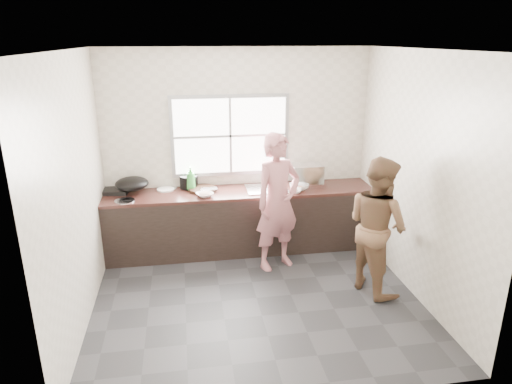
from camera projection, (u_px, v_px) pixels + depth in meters
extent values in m
cube|color=#2A2A2C|center=(257.00, 298.00, 5.18)|extent=(3.60, 3.20, 0.01)
cube|color=silver|center=(257.00, 49.00, 4.31)|extent=(3.60, 3.20, 0.01)
cube|color=beige|center=(238.00, 150.00, 6.25)|extent=(3.60, 0.01, 2.70)
cube|color=silver|center=(75.00, 194.00, 4.47)|extent=(0.01, 3.20, 2.70)
cube|color=beige|center=(418.00, 177.00, 5.02)|extent=(0.01, 3.20, 2.70)
cube|color=silver|center=(293.00, 254.00, 3.25)|extent=(3.60, 0.01, 2.70)
cube|color=black|center=(241.00, 222.00, 6.26)|extent=(3.60, 0.62, 0.82)
cube|color=#331915|center=(241.00, 192.00, 6.12)|extent=(3.60, 0.64, 0.04)
cube|color=silver|center=(267.00, 189.00, 6.16)|extent=(0.55, 0.45, 0.02)
cylinder|color=silver|center=(264.00, 174.00, 6.30)|extent=(0.02, 0.02, 0.30)
cube|color=#9EA0A5|center=(230.00, 136.00, 6.15)|extent=(1.60, 0.05, 1.10)
cube|color=white|center=(230.00, 136.00, 6.13)|extent=(1.50, 0.01, 1.00)
imported|color=#B96F74|center=(278.00, 207.00, 5.67)|extent=(0.70, 0.60, 1.63)
imported|color=brown|center=(377.00, 225.00, 5.15)|extent=(0.82, 0.93, 1.59)
cylinder|color=black|center=(203.00, 189.00, 6.10)|extent=(0.49, 0.49, 0.04)
cube|color=silver|center=(209.00, 189.00, 6.05)|extent=(0.22, 0.12, 0.01)
imported|color=silver|center=(205.00, 195.00, 5.87)|extent=(0.28, 0.28, 0.05)
imported|color=silver|center=(299.00, 187.00, 6.14)|extent=(0.23, 0.23, 0.07)
imported|color=white|center=(296.00, 191.00, 6.01)|extent=(0.21, 0.21, 0.06)
cylinder|color=black|center=(189.00, 182.00, 6.19)|extent=(0.32, 0.32, 0.18)
cylinder|color=white|center=(166.00, 189.00, 6.13)|extent=(0.31, 0.31, 0.02)
imported|color=green|center=(191.00, 178.00, 6.09)|extent=(0.15, 0.15, 0.33)
imported|color=#502014|center=(192.00, 181.00, 6.20)|extent=(0.11, 0.11, 0.18)
imported|color=#452C11|center=(189.00, 182.00, 6.19)|extent=(0.17, 0.17, 0.17)
cylinder|color=white|center=(191.00, 186.00, 6.11)|extent=(0.09, 0.09, 0.11)
cube|color=black|center=(116.00, 190.00, 6.05)|extent=(0.40, 0.40, 0.05)
ellipsoid|color=black|center=(132.00, 184.00, 5.93)|extent=(0.57, 0.57, 0.16)
cube|color=silver|center=(307.00, 176.00, 6.23)|extent=(0.42, 0.30, 0.31)
cylinder|color=silver|center=(125.00, 201.00, 5.71)|extent=(0.31, 0.31, 0.01)
cylinder|color=silver|center=(168.00, 189.00, 6.18)|extent=(0.26, 0.26, 0.01)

